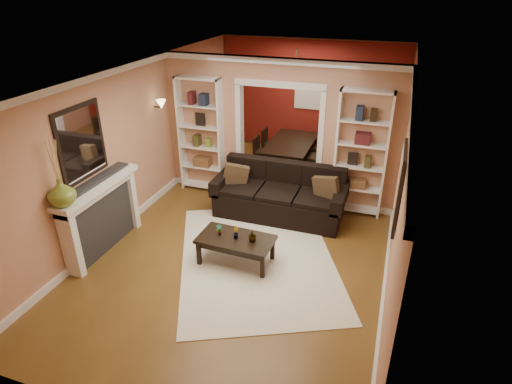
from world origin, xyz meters
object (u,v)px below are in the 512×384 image
(bookshelf_left, at_px, (201,136))
(dining_table, at_px, (292,155))
(sofa, at_px, (280,192))
(fireplace, at_px, (103,217))
(coffee_table, at_px, (236,250))
(bookshelf_right, at_px, (361,155))

(bookshelf_left, distance_m, dining_table, 2.37)
(sofa, xyz_separation_m, dining_table, (-0.34, 2.25, -0.16))
(fireplace, distance_m, dining_table, 4.66)
(coffee_table, distance_m, fireplace, 2.16)
(sofa, bearing_deg, coffee_table, -97.80)
(bookshelf_left, height_order, dining_table, bookshelf_left)
(sofa, height_order, bookshelf_right, bookshelf_right)
(sofa, bearing_deg, bookshelf_right, 23.86)
(fireplace, bearing_deg, coffee_table, 8.87)
(fireplace, xyz_separation_m, dining_table, (1.99, 4.20, -0.27))
(sofa, xyz_separation_m, coffee_table, (-0.22, -1.62, -0.25))
(bookshelf_left, bearing_deg, fireplace, -102.05)
(bookshelf_right, xyz_separation_m, dining_table, (-1.65, 1.67, -0.84))
(bookshelf_left, distance_m, bookshelf_right, 3.10)
(fireplace, bearing_deg, sofa, 39.94)
(coffee_table, distance_m, bookshelf_right, 2.84)
(sofa, relative_size, bookshelf_left, 1.03)
(dining_table, bearing_deg, sofa, -171.43)
(dining_table, bearing_deg, coffee_table, -178.27)
(fireplace, bearing_deg, bookshelf_right, 34.80)
(sofa, bearing_deg, dining_table, 98.57)
(sofa, distance_m, bookshelf_right, 1.59)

